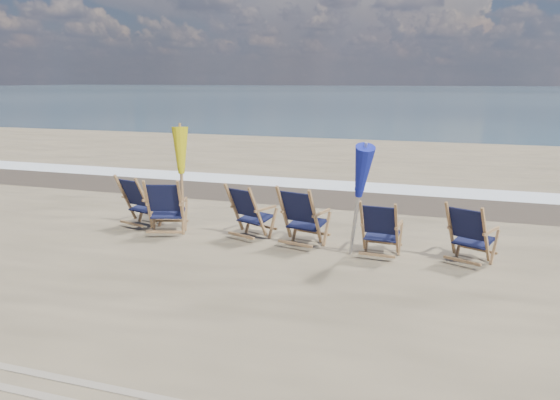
% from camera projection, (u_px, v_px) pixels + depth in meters
% --- Properties ---
extents(ocean, '(400.00, 400.00, 0.00)m').
position_uv_depth(ocean, '(453.00, 92.00, 125.56)').
color(ocean, '#3A5360').
rests_on(ocean, ground).
extents(surf_foam, '(200.00, 1.40, 0.01)m').
position_uv_depth(surf_foam, '(351.00, 186.00, 14.75)').
color(surf_foam, silver).
rests_on(surf_foam, ground).
extents(wet_sand_strip, '(200.00, 2.60, 0.00)m').
position_uv_depth(wet_sand_strip, '(340.00, 197.00, 13.36)').
color(wet_sand_strip, '#42362A').
rests_on(wet_sand_strip, ground).
extents(beach_chair_0, '(0.85, 0.91, 1.04)m').
position_uv_depth(beach_chair_0, '(146.00, 203.00, 10.36)').
color(beach_chair_0, '#111433').
rests_on(beach_chair_0, ground).
extents(beach_chair_1, '(0.89, 0.95, 1.08)m').
position_uv_depth(beach_chair_1, '(181.00, 207.00, 9.95)').
color(beach_chair_1, '#111433').
rests_on(beach_chair_1, ground).
extents(beach_chair_2, '(0.88, 0.93, 1.03)m').
position_uv_depth(beach_chair_2, '(258.00, 214.00, 9.55)').
color(beach_chair_2, '#111433').
rests_on(beach_chair_2, ground).
extents(beach_chair_3, '(0.86, 0.92, 1.09)m').
position_uv_depth(beach_chair_3, '(315.00, 220.00, 9.07)').
color(beach_chair_3, '#111433').
rests_on(beach_chair_3, ground).
extents(beach_chair_4, '(0.67, 0.74, 0.98)m').
position_uv_depth(beach_chair_4, '(397.00, 231.00, 8.58)').
color(beach_chair_4, '#111433').
rests_on(beach_chair_4, ground).
extents(beach_chair_5, '(0.88, 0.92, 1.00)m').
position_uv_depth(beach_chair_5, '(485.00, 238.00, 8.19)').
color(beach_chair_5, '#111433').
rests_on(beach_chair_5, ground).
extents(umbrella_yellow, '(0.30, 0.30, 1.97)m').
position_uv_depth(umbrella_yellow, '(181.00, 156.00, 9.92)').
color(umbrella_yellow, olive).
rests_on(umbrella_yellow, ground).
extents(umbrella_blue, '(0.30, 0.30, 1.98)m').
position_uv_depth(umbrella_blue, '(358.00, 170.00, 8.39)').
color(umbrella_blue, '#A5A5AD').
rests_on(umbrella_blue, ground).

